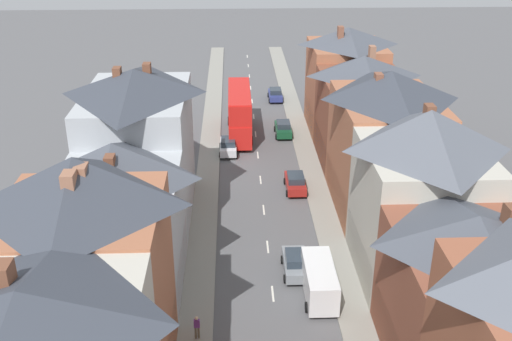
{
  "coord_description": "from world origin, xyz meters",
  "views": [
    {
      "loc": [
        -2.49,
        -15.62,
        24.97
      ],
      "look_at": [
        -0.57,
        32.58,
        2.59
      ],
      "focal_mm": 42.0,
      "sensor_mm": 36.0,
      "label": 1
    }
  ],
  "objects_px": {
    "car_far_grey": "(275,94)",
    "car_parked_right_a": "(296,263)",
    "car_near_blue": "(228,146)",
    "delivery_van": "(319,280)",
    "double_decker_bus_lead": "(240,112)",
    "pedestrian_mid_right": "(197,326)",
    "car_parked_left_a": "(295,182)",
    "car_near_silver": "(283,128)"
  },
  "relations": [
    {
      "from": "car_near_blue",
      "to": "car_near_silver",
      "type": "height_order",
      "value": "car_near_silver"
    },
    {
      "from": "car_near_blue",
      "to": "car_parked_left_a",
      "type": "relative_size",
      "value": 1.01
    },
    {
      "from": "car_parked_left_a",
      "to": "delivery_van",
      "type": "xyz_separation_m",
      "value": [
        0.0,
        -16.11,
        0.51
      ]
    },
    {
      "from": "car_near_blue",
      "to": "car_far_grey",
      "type": "height_order",
      "value": "car_near_blue"
    },
    {
      "from": "car_near_silver",
      "to": "car_parked_left_a",
      "type": "distance_m",
      "value": 13.84
    },
    {
      "from": "double_decker_bus_lead",
      "to": "pedestrian_mid_right",
      "type": "bearing_deg",
      "value": -95.22
    },
    {
      "from": "car_near_blue",
      "to": "car_parked_right_a",
      "type": "relative_size",
      "value": 1.05
    },
    {
      "from": "double_decker_bus_lead",
      "to": "car_near_blue",
      "type": "xyz_separation_m",
      "value": [
        -1.29,
        -5.11,
        -1.97
      ]
    },
    {
      "from": "double_decker_bus_lead",
      "to": "car_near_blue",
      "type": "distance_m",
      "value": 5.63
    },
    {
      "from": "car_parked_left_a",
      "to": "double_decker_bus_lead",
      "type": "bearing_deg",
      "value": 109.2
    },
    {
      "from": "car_parked_left_a",
      "to": "car_parked_right_a",
      "type": "height_order",
      "value": "car_parked_right_a"
    },
    {
      "from": "pedestrian_mid_right",
      "to": "car_parked_left_a",
      "type": "bearing_deg",
      "value": 68.24
    },
    {
      "from": "delivery_van",
      "to": "car_far_grey",
      "type": "bearing_deg",
      "value": 90.0
    },
    {
      "from": "car_near_silver",
      "to": "car_parked_right_a",
      "type": "distance_m",
      "value": 27.1
    },
    {
      "from": "double_decker_bus_lead",
      "to": "car_parked_left_a",
      "type": "height_order",
      "value": "double_decker_bus_lead"
    },
    {
      "from": "car_near_blue",
      "to": "car_parked_right_a",
      "type": "distance_m",
      "value": 22.75
    },
    {
      "from": "car_near_blue",
      "to": "car_near_silver",
      "type": "relative_size",
      "value": 1.03
    },
    {
      "from": "double_decker_bus_lead",
      "to": "pedestrian_mid_right",
      "type": "height_order",
      "value": "double_decker_bus_lead"
    },
    {
      "from": "car_near_blue",
      "to": "car_far_grey",
      "type": "bearing_deg",
      "value": 70.63
    },
    {
      "from": "delivery_van",
      "to": "pedestrian_mid_right",
      "type": "xyz_separation_m",
      "value": [
        -8.03,
        -4.01,
        -0.3
      ]
    },
    {
      "from": "car_parked_left_a",
      "to": "car_near_blue",
      "type": "bearing_deg",
      "value": 124.6
    },
    {
      "from": "double_decker_bus_lead",
      "to": "delivery_van",
      "type": "height_order",
      "value": "double_decker_bus_lead"
    },
    {
      "from": "car_near_silver",
      "to": "car_parked_right_a",
      "type": "relative_size",
      "value": 1.02
    },
    {
      "from": "car_far_grey",
      "to": "car_parked_right_a",
      "type": "bearing_deg",
      "value": -91.87
    },
    {
      "from": "car_near_blue",
      "to": "pedestrian_mid_right",
      "type": "xyz_separation_m",
      "value": [
        -1.83,
        -29.11,
        0.19
      ]
    },
    {
      "from": "double_decker_bus_lead",
      "to": "car_near_blue",
      "type": "relative_size",
      "value": 2.62
    },
    {
      "from": "double_decker_bus_lead",
      "to": "delivery_van",
      "type": "bearing_deg",
      "value": -80.77
    },
    {
      "from": "delivery_van",
      "to": "pedestrian_mid_right",
      "type": "distance_m",
      "value": 8.99
    },
    {
      "from": "car_near_silver",
      "to": "car_near_blue",
      "type": "bearing_deg",
      "value": -141.94
    },
    {
      "from": "double_decker_bus_lead",
      "to": "car_near_silver",
      "type": "xyz_separation_m",
      "value": [
        4.91,
        -0.26,
        -1.97
      ]
    },
    {
      "from": "car_near_blue",
      "to": "car_parked_left_a",
      "type": "bearing_deg",
      "value": -55.4
    },
    {
      "from": "delivery_van",
      "to": "pedestrian_mid_right",
      "type": "bearing_deg",
      "value": -153.45
    },
    {
      "from": "double_decker_bus_lead",
      "to": "car_near_blue",
      "type": "bearing_deg",
      "value": -104.17
    },
    {
      "from": "double_decker_bus_lead",
      "to": "car_parked_left_a",
      "type": "bearing_deg",
      "value": -70.8
    },
    {
      "from": "car_parked_right_a",
      "to": "pedestrian_mid_right",
      "type": "relative_size",
      "value": 2.44
    },
    {
      "from": "double_decker_bus_lead",
      "to": "pedestrian_mid_right",
      "type": "distance_m",
      "value": 34.41
    },
    {
      "from": "car_near_silver",
      "to": "car_far_grey",
      "type": "relative_size",
      "value": 1.01
    },
    {
      "from": "car_near_blue",
      "to": "delivery_van",
      "type": "distance_m",
      "value": 25.86
    },
    {
      "from": "car_near_silver",
      "to": "delivery_van",
      "type": "xyz_separation_m",
      "value": [
        0.0,
        -29.95,
        0.49
      ]
    },
    {
      "from": "car_parked_left_a",
      "to": "car_parked_right_a",
      "type": "relative_size",
      "value": 1.04
    },
    {
      "from": "car_near_blue",
      "to": "delivery_van",
      "type": "height_order",
      "value": "delivery_van"
    },
    {
      "from": "car_near_blue",
      "to": "car_parked_right_a",
      "type": "xyz_separation_m",
      "value": [
        4.9,
        -22.21,
        -0.01
      ]
    }
  ]
}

